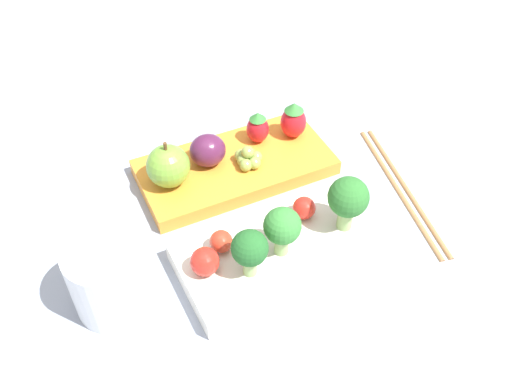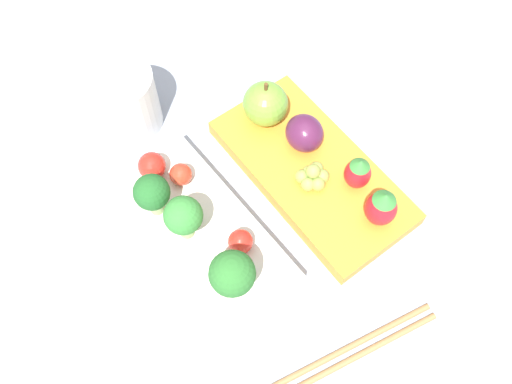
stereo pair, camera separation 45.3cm
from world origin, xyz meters
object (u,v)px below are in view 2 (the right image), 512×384
broccoli_floret_0 (183,216)px  grape_cluster (312,176)px  cherry_tomato_0 (152,166)px  plum (304,133)px  drinking_cup (123,101)px  cherry_tomato_1 (240,242)px  broccoli_floret_1 (232,275)px  bento_box_savoury (196,235)px  apple (265,104)px  strawberry_0 (381,207)px  cherry_tomato_2 (181,174)px  bento_box_fruit (312,172)px  strawberry_1 (358,173)px  broccoli_floret_2 (152,193)px  chopsticks_pair (333,362)px

broccoli_floret_0 → grape_cluster: size_ratio=1.59×
cherry_tomato_0 → plum: bearing=-107.8°
drinking_cup → cherry_tomato_1: bearing=-173.7°
broccoli_floret_1 → cherry_tomato_1: (0.03, -0.03, -0.03)m
cherry_tomato_0 → plum: size_ratio=0.67×
cherry_tomato_1 → plum: (0.07, -0.12, 0.00)m
bento_box_savoury → cherry_tomato_1: (-0.04, -0.03, 0.02)m
bento_box_savoury → apple: size_ratio=3.79×
bento_box_savoury → grape_cluster: (-0.01, -0.13, 0.02)m
plum → grape_cluster: plum is taller
cherry_tomato_1 → drinking_cup: drinking_cup is taller
cherry_tomato_1 → apple: 0.15m
cherry_tomato_0 → strawberry_0: (-0.16, -0.16, 0.00)m
broccoli_floret_1 → cherry_tomato_2: size_ratio=2.77×
bento_box_savoury → cherry_tomato_0: 0.08m
cherry_tomato_0 → drinking_cup: (0.09, -0.01, 0.00)m
apple → bento_box_fruit: bearing=-174.1°
bento_box_savoury → plum: plum is taller
broccoli_floret_1 → cherry_tomato_0: broccoli_floret_1 is taller
strawberry_1 → drinking_cup: bearing=38.0°
broccoli_floret_2 → cherry_tomato_2: size_ratio=2.35×
broccoli_floret_1 → apple: bearing=-40.6°
strawberry_1 → chopsticks_pair: (-0.13, 0.12, -0.03)m
apple → strawberry_0: (-0.16, -0.03, -0.00)m
cherry_tomato_1 → cherry_tomato_2: 0.09m
cherry_tomato_1 → grape_cluster: 0.10m
broccoli_floret_0 → broccoli_floret_2: bearing=19.6°
strawberry_1 → plum: size_ratio=0.99×
broccoli_floret_1 → cherry_tomato_0: size_ratio=2.24×
cherry_tomato_0 → cherry_tomato_2: cherry_tomato_0 is taller
apple → grape_cluster: 0.09m
broccoli_floret_0 → broccoli_floret_1: broccoli_floret_1 is taller
drinking_cup → chopsticks_pair: bearing=-173.4°
broccoli_floret_0 → drinking_cup: 0.16m
broccoli_floret_0 → plum: size_ratio=1.34×
broccoli_floret_1 → strawberry_1: broccoli_floret_1 is taller
strawberry_1 → plum: 0.07m
broccoli_floret_1 → broccoli_floret_0: bearing=6.7°
grape_cluster → broccoli_floret_0: bearing=84.3°
strawberry_1 → grape_cluster: strawberry_1 is taller
strawberry_1 → plum: (0.07, 0.02, -0.00)m
broccoli_floret_1 → chopsticks_pair: 0.12m
apple → grape_cluster: bearing=179.0°
broccoli_floret_1 → chopsticks_pair: bearing=-156.0°
broccoli_floret_2 → cherry_tomato_0: bearing=-22.4°
broccoli_floret_1 → drinking_cup: (0.23, -0.00, -0.02)m
broccoli_floret_2 → drinking_cup: (0.12, -0.03, -0.02)m
strawberry_0 → strawberry_1: bearing=-6.9°
bento_box_savoury → grape_cluster: bearing=-95.1°
cherry_tomato_1 → grape_cluster: bearing=-75.4°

